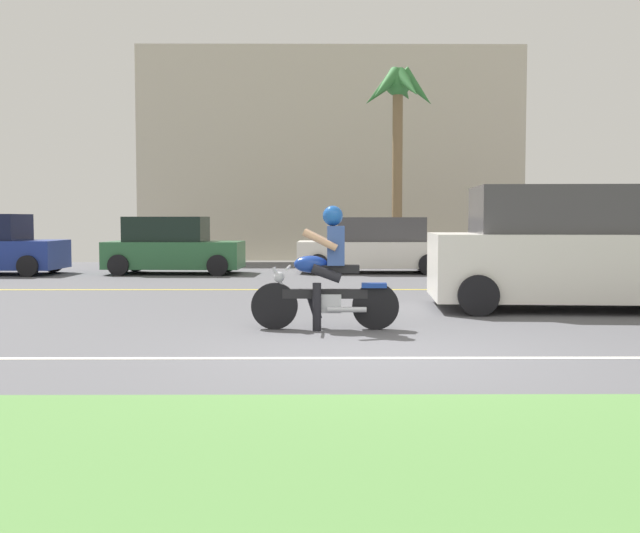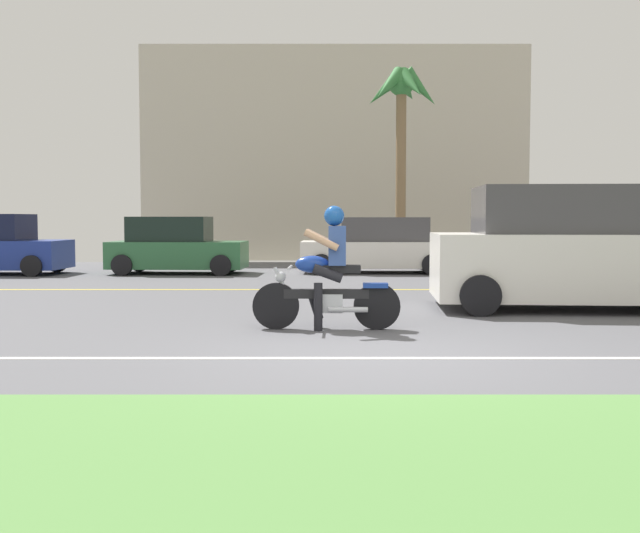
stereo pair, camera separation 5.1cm
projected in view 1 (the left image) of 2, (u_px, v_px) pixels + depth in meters
name	position (u px, v px, depth m)	size (l,w,h in m)	color
ground	(360.00, 320.00, 11.49)	(56.00, 30.00, 0.04)	#545459
grass_median	(433.00, 475.00, 4.40)	(56.00, 3.80, 0.06)	#548442
lane_line_near	(378.00, 358.00, 8.24)	(50.40, 0.12, 0.01)	silver
lane_line_far	(347.00, 290.00, 16.19)	(50.40, 0.12, 0.01)	yellow
motorcyclist	(326.00, 277.00, 10.36)	(2.01, 0.66, 1.68)	black
suv_nearby	(569.00, 250.00, 12.71)	(4.73, 2.51, 2.04)	white
parked_car_1	(172.00, 247.00, 20.87)	(3.73, 1.96, 1.56)	#2D663D
parked_car_2	(375.00, 247.00, 21.27)	(4.16, 2.00, 1.54)	white
palm_tree_0	(398.00, 105.00, 23.04)	(2.43, 2.57, 6.09)	brown
building_far	(330.00, 158.00, 29.21)	(13.90, 4.00, 7.68)	beige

